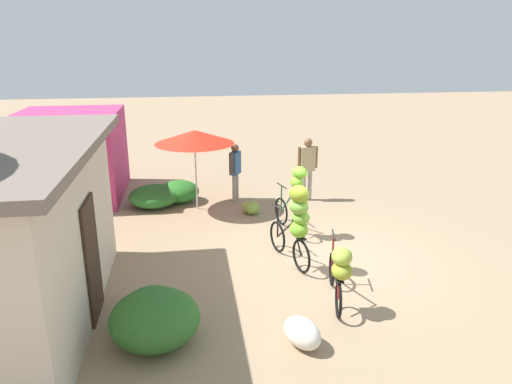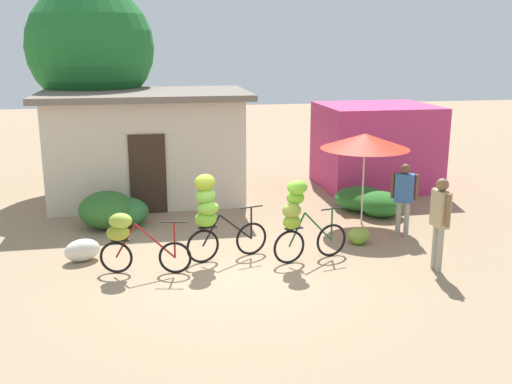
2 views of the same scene
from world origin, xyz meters
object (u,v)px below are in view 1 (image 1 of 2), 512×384
shop_pink (71,155)px  person_vendor (308,162)px  banana_pile_on_ground (251,208)px  produce_sack (302,333)px  bicycle_near_pile (297,219)px  person_bystander (235,167)px  bicycle_center_loaded (297,196)px  market_umbrella (195,137)px  bicycle_leftmost (339,270)px

shop_pink → person_vendor: bearing=-101.5°
banana_pile_on_ground → produce_sack: 5.71m
bicycle_near_pile → banana_pile_on_ground: 3.36m
produce_sack → shop_pink: bearing=31.5°
produce_sack → person_vendor: bearing=-14.6°
bicycle_near_pile → person_bystander: size_ratio=1.07×
shop_pink → bicycle_center_loaded: bearing=-123.5°
banana_pile_on_ground → person_vendor: person_vendor is taller
market_umbrella → bicycle_near_pile: market_umbrella is taller
produce_sack → banana_pile_on_ground: bearing=-0.1°
shop_pink → market_umbrella: 3.96m
bicycle_near_pile → banana_pile_on_ground: bicycle_near_pile is taller
bicycle_near_pile → person_bystander: bicycle_near_pile is taller
bicycle_leftmost → banana_pile_on_ground: bearing=9.9°
market_umbrella → person_bystander: (0.53, -1.09, -0.97)m
bicycle_leftmost → market_umbrella: bearing=22.6°
person_vendor → person_bystander: (0.20, 2.01, -0.10)m
person_vendor → person_bystander: person_vendor is taller
bicycle_leftmost → person_vendor: person_vendor is taller
bicycle_center_loaded → produce_sack: bearing=168.4°
produce_sack → person_bystander: 6.87m
market_umbrella → banana_pile_on_ground: market_umbrella is taller
shop_pink → person_bystander: size_ratio=1.96×
bicycle_leftmost → bicycle_near_pile: (1.57, 0.37, 0.32)m
shop_pink → market_umbrella: (-1.67, -3.50, 0.76)m
bicycle_leftmost → banana_pile_on_ground: bicycle_leftmost is taller
bicycle_leftmost → person_vendor: bearing=-8.7°
bicycle_leftmost → banana_pile_on_ground: size_ratio=2.68×
shop_pink → person_bystander: (-1.14, -4.60, -0.21)m
shop_pink → bicycle_near_pile: size_ratio=1.82×
bicycle_near_pile → shop_pink: bearing=44.5°
shop_pink → banana_pile_on_ground: bearing=-114.7°
bicycle_near_pile → produce_sack: (-2.50, 0.47, -0.82)m
banana_pile_on_ground → person_vendor: bearing=-62.0°
bicycle_leftmost → person_vendor: (5.68, -0.87, 0.38)m
shop_pink → person_bystander: bearing=-103.9°
market_umbrella → person_vendor: bearing=-83.8°
bicycle_leftmost → produce_sack: 1.36m
bicycle_leftmost → person_bystander: (5.88, 1.13, 0.28)m
market_umbrella → shop_pink: bearing=64.5°
bicycle_leftmost → person_vendor: size_ratio=0.95×
bicycle_near_pile → banana_pile_on_ground: bearing=8.2°
shop_pink → person_vendor: 6.74m
shop_pink → bicycle_center_loaded: size_ratio=1.92×
market_umbrella → bicycle_center_loaded: bearing=-133.6°
bicycle_leftmost → person_bystander: size_ratio=1.03×
shop_pink → bicycle_leftmost: 9.08m
market_umbrella → person_vendor: size_ratio=1.21×
shop_pink → person_vendor: shop_pink is taller
bicycle_leftmost → bicycle_near_pile: 1.64m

